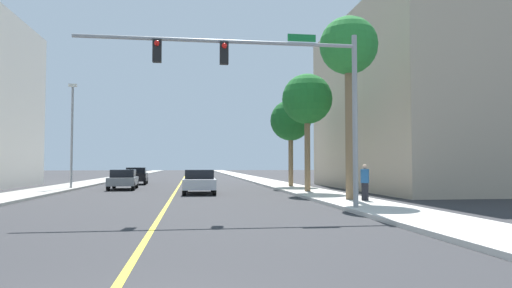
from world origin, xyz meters
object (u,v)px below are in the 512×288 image
object	(u,v)px
palm_far	(291,121)
pedestrian	(365,182)
palm_mid	(307,100)
street_lamp	(72,130)
palm_near	(349,49)
traffic_signal_mast	(273,78)
car_black	(136,176)
car_silver	(199,181)
car_gray	(123,179)

from	to	relation	value
palm_far	pedestrian	size ratio (longest dim) A/B	4.00
palm_mid	street_lamp	bearing A→B (deg)	157.37
street_lamp	palm_mid	xyz separation A→B (m)	(15.53, -6.47, 1.51)
palm_far	pedestrian	distance (m)	14.54
palm_near	palm_far	xyz separation A→B (m)	(0.11, 13.27, -2.16)
street_lamp	palm_near	size ratio (longest dim) A/B	0.85
traffic_signal_mast	palm_far	bearing A→B (deg)	75.36
street_lamp	car_black	size ratio (longest dim) A/B	1.90
street_lamp	car_silver	world-z (taller)	street_lamp
traffic_signal_mast	street_lamp	xyz separation A→B (m)	(-11.52, 16.82, -0.80)
palm_near	street_lamp	bearing A→B (deg)	140.40
palm_far	palm_near	bearing A→B (deg)	-90.49
palm_near	pedestrian	world-z (taller)	palm_near
car_black	car_gray	size ratio (longest dim) A/B	0.89
car_black	palm_far	bearing A→B (deg)	-34.97
palm_mid	pedestrian	world-z (taller)	palm_mid
palm_near	pedestrian	size ratio (longest dim) A/B	5.27
car_silver	palm_near	bearing A→B (deg)	-46.90
street_lamp	palm_near	distance (m)	20.79
pedestrian	car_silver	bearing A→B (deg)	-149.80
palm_mid	car_silver	xyz separation A→B (m)	(-6.58, 0.99, -5.02)
street_lamp	car_silver	bearing A→B (deg)	-31.51
car_black	car_silver	bearing A→B (deg)	-70.67
street_lamp	car_black	world-z (taller)	street_lamp
palm_mid	palm_far	world-z (taller)	palm_mid
car_silver	pedestrian	bearing A→B (deg)	-47.38
car_gray	traffic_signal_mast	bearing A→B (deg)	-67.31
pedestrian	car_black	bearing A→B (deg)	-161.18
traffic_signal_mast	palm_mid	xyz separation A→B (m)	(4.01, 10.35, 0.71)
palm_mid	car_silver	size ratio (longest dim) A/B	1.57
palm_mid	palm_far	size ratio (longest dim) A/B	1.10
street_lamp	pedestrian	size ratio (longest dim) A/B	4.49
car_silver	car_gray	xyz separation A→B (m)	(-5.35, 5.41, -0.02)
palm_mid	car_gray	bearing A→B (deg)	151.81
traffic_signal_mast	palm_far	size ratio (longest dim) A/B	1.61
palm_near	car_black	xyz separation A→B (m)	(-12.31, 21.22, -6.50)
car_black	pedestrian	distance (m)	25.34
traffic_signal_mast	car_gray	xyz separation A→B (m)	(-7.92, 16.74, -4.33)
car_silver	palm_far	bearing A→B (deg)	39.82
palm_near	palm_mid	size ratio (longest dim) A/B	1.20
car_silver	car_gray	distance (m)	7.60
car_silver	traffic_signal_mast	bearing A→B (deg)	-76.25
palm_far	car_gray	bearing A→B (deg)	-178.87
traffic_signal_mast	car_silver	bearing A→B (deg)	102.79
palm_mid	car_silver	world-z (taller)	palm_mid
street_lamp	palm_far	distance (m)	15.98
street_lamp	palm_far	xyz separation A→B (m)	(15.96, 0.16, 0.85)
traffic_signal_mast	street_lamp	world-z (taller)	street_lamp
traffic_signal_mast	palm_far	xyz separation A→B (m)	(4.44, 16.99, 0.05)
pedestrian	street_lamp	bearing A→B (deg)	-141.62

